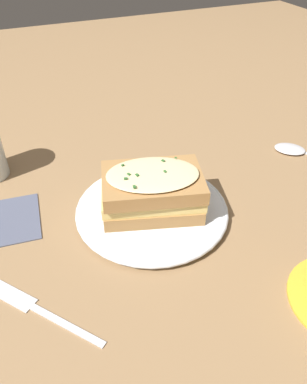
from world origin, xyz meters
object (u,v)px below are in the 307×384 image
at_px(dinner_plate, 154,210).
at_px(fork, 32,306).
at_px(sandwich, 154,190).
at_px(spoon, 295,150).
at_px(napkin, 10,220).

distance_m(dinner_plate, fork, 0.23).
bearing_deg(sandwich, dinner_plate, -156.53).
bearing_deg(dinner_plate, spoon, 100.40).
height_order(fork, napkin, same).
distance_m(spoon, napkin, 0.56).
distance_m(fork, spoon, 0.57).
relative_size(dinner_plate, fork, 1.66).
height_order(dinner_plate, sandwich, sandwich).
height_order(sandwich, spoon, sandwich).
bearing_deg(fork, sandwich, -13.03).
xyz_separation_m(dinner_plate, fork, (0.10, -0.21, -0.01)).
bearing_deg(spoon, napkin, 129.72).
relative_size(fork, napkin, 1.31).
bearing_deg(napkin, spoon, 88.76).
bearing_deg(sandwich, fork, -64.34).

